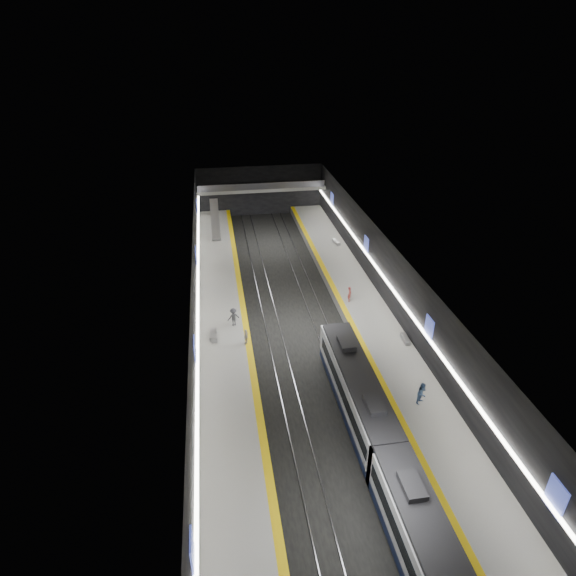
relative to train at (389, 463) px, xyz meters
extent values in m
plane|color=black|center=(-2.50, 19.34, -2.20)|extent=(70.00, 70.00, 0.00)
cube|color=beige|center=(-2.50, 19.34, 5.80)|extent=(20.00, 70.00, 0.04)
cube|color=black|center=(-12.50, 19.34, 1.80)|extent=(0.04, 70.00, 8.00)
cube|color=black|center=(7.50, 19.34, 1.80)|extent=(0.04, 70.00, 8.00)
cube|color=black|center=(-2.50, 54.34, 1.80)|extent=(20.00, 0.04, 8.00)
cube|color=slate|center=(-10.00, 19.34, -1.70)|extent=(5.00, 70.00, 1.00)
cube|color=#979793|center=(-10.00, 19.34, -1.19)|extent=(5.00, 70.00, 0.02)
cube|color=yellow|center=(-7.80, 19.34, -1.18)|extent=(0.60, 70.00, 0.02)
cube|color=slate|center=(5.00, 19.34, -1.70)|extent=(5.00, 70.00, 1.00)
cube|color=#979793|center=(5.00, 19.34, -1.19)|extent=(5.00, 70.00, 0.02)
cube|color=yellow|center=(2.80, 19.34, -1.18)|extent=(0.60, 70.00, 0.02)
cube|color=gray|center=(-5.72, 19.34, -2.14)|extent=(0.08, 70.00, 0.12)
cube|color=gray|center=(-4.28, 19.34, -2.14)|extent=(0.08, 70.00, 0.12)
cube|color=gray|center=(-0.72, 19.34, -2.14)|extent=(0.08, 70.00, 0.12)
cube|color=gray|center=(0.72, 19.34, -2.14)|extent=(0.08, 70.00, 0.12)
cube|color=silver|center=(0.00, -7.16, 0.20)|extent=(2.65, 15.00, 2.50)
cube|color=black|center=(0.00, -7.16, 1.60)|extent=(2.44, 14.25, 0.30)
cube|color=black|center=(0.00, -7.16, 0.25)|extent=(2.69, 13.20, 1.00)
cube|color=#0D1633|center=(0.00, 7.17, -1.45)|extent=(2.65, 15.00, 0.80)
cube|color=silver|center=(0.00, 7.17, 0.20)|extent=(2.65, 15.00, 2.50)
cube|color=black|center=(0.00, 7.17, 1.60)|extent=(2.44, 14.25, 0.30)
cube|color=black|center=(0.00, 7.17, 0.25)|extent=(2.69, 13.20, 1.00)
cube|color=black|center=(0.00, -0.35, 0.15)|extent=(1.85, 0.05, 1.20)
cube|color=#3F4EBD|center=(-12.42, -5.66, 2.30)|extent=(0.10, 1.50, 2.20)
cube|color=#3F4EBD|center=(-12.42, 11.34, 2.30)|extent=(0.10, 1.50, 2.20)
cube|color=#3F4EBD|center=(-12.42, 29.34, 2.30)|extent=(0.10, 1.50, 2.20)
cube|color=#3F4EBD|center=(-12.42, 46.34, 2.30)|extent=(0.10, 1.50, 2.20)
cube|color=#3F4EBD|center=(7.42, -5.66, 2.30)|extent=(0.10, 1.50, 2.20)
cube|color=#3F4EBD|center=(7.42, 11.34, 2.30)|extent=(0.10, 1.50, 2.20)
cube|color=#3F4EBD|center=(7.42, 29.34, 2.30)|extent=(0.10, 1.50, 2.20)
cube|color=#3F4EBD|center=(7.42, 46.34, 2.30)|extent=(0.10, 1.50, 2.20)
cube|color=white|center=(-12.30, 19.34, 1.60)|extent=(0.25, 68.60, 0.12)
cube|color=white|center=(7.30, 19.34, 1.60)|extent=(0.25, 68.60, 0.12)
cube|color=gray|center=(-2.50, 52.34, 2.80)|extent=(20.00, 3.00, 0.50)
cube|color=#47474C|center=(-2.50, 50.89, 3.55)|extent=(19.60, 0.08, 1.00)
cube|color=#99999E|center=(-10.00, 45.34, 0.70)|extent=(1.20, 7.50, 3.92)
cube|color=#99999E|center=(-11.02, 18.11, -0.96)|extent=(0.63, 1.97, 0.48)
cube|color=#99999E|center=(-11.05, 18.32, -0.98)|extent=(0.75, 1.85, 0.44)
cube|color=#99999E|center=(7.00, 14.65, -0.99)|extent=(0.58, 1.75, 0.42)
cube|color=#99999E|center=(6.23, 38.35, -0.98)|extent=(0.79, 1.86, 0.44)
imported|color=#B84645|center=(3.77, 22.87, -0.35)|extent=(0.60, 0.72, 1.68)
imported|color=#47669A|center=(5.07, 6.36, -0.25)|extent=(1.16, 1.13, 1.89)
imported|color=silver|center=(-8.00, 16.65, -0.42)|extent=(0.67, 0.99, 1.55)
imported|color=#3E3F46|center=(-8.96, 20.03, -0.25)|extent=(1.39, 1.05, 1.90)
camera|label=1|loc=(-10.07, -20.81, 25.26)|focal=30.00mm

